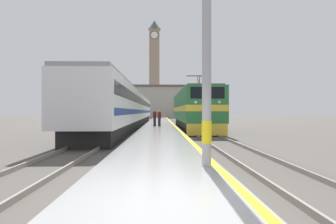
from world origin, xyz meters
name	(u,v)px	position (x,y,z in m)	size (l,w,h in m)	color
ground_plane	(160,124)	(0.00, 30.00, 0.00)	(200.00, 200.00, 0.00)	#514C47
platform	(160,125)	(0.00, 25.00, 0.14)	(3.35, 140.00, 0.28)	#999999
rail_track_near	(188,126)	(3.22, 25.00, 0.03)	(2.83, 140.00, 0.16)	#514C47
rail_track_far	(130,126)	(-3.39, 25.00, 0.03)	(2.83, 140.00, 0.16)	#514C47
locomotive_train	(193,110)	(3.22, 20.72, 1.90)	(2.92, 16.07, 4.68)	black
passenger_train	(132,109)	(-3.39, 26.79, 2.05)	(2.92, 41.16, 3.80)	black
catenary_mast	(209,10)	(1.34, 2.19, 4.43)	(2.25, 0.26, 8.33)	#9E9EA3
person_on_platform	(155,117)	(-0.51, 21.62, 1.13)	(0.34, 0.34, 1.63)	#23232D
second_waiting_passenger	(159,118)	(-0.04, 21.26, 1.10)	(0.34, 0.34, 1.58)	#23232D
clock_tower	(154,66)	(-1.78, 78.36, 16.01)	(3.97, 3.97, 30.59)	gray
station_building	(160,102)	(-0.14, 66.25, 4.38)	(19.14, 6.67, 8.70)	#A8A399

